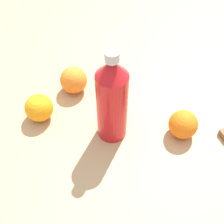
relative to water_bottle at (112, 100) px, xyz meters
name	(u,v)px	position (x,y,z in m)	size (l,w,h in m)	color
ground_plane	(105,147)	(-0.05, 0.02, -0.12)	(2.40, 2.40, 0.00)	tan
water_bottle	(112,100)	(0.00, 0.00, 0.00)	(0.08, 0.08, 0.27)	red
orange_0	(39,108)	(0.06, 0.19, -0.09)	(0.08, 0.08, 0.08)	orange
orange_1	(74,80)	(0.16, 0.10, -0.08)	(0.08, 0.08, 0.08)	orange
orange_2	(183,124)	(-0.02, -0.18, -0.09)	(0.07, 0.07, 0.07)	orange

